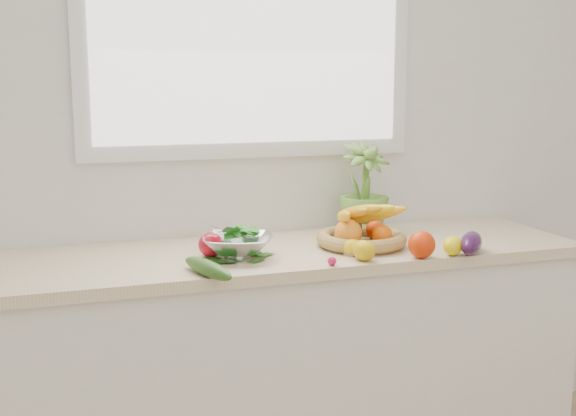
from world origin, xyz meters
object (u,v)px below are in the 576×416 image
object	(u,v)px
apple	(211,245)
fruit_basket	(361,233)
eggplant	(471,243)
cucumber	(208,268)
colander_with_spinach	(238,240)
potted_herb	(364,188)

from	to	relation	value
apple	fruit_basket	bearing A→B (deg)	-1.94
eggplant	fruit_basket	world-z (taller)	fruit_basket
cucumber	colander_with_spinach	xyz separation A→B (m)	(0.15, 0.20, 0.04)
apple	potted_herb	xyz separation A→B (m)	(0.65, 0.19, 0.14)
apple	colander_with_spinach	size ratio (longest dim) A/B	0.28
apple	cucumber	bearing A→B (deg)	-104.56
cucumber	fruit_basket	world-z (taller)	fruit_basket
fruit_basket	eggplant	bearing A→B (deg)	-34.86
apple	cucumber	world-z (taller)	apple
cucumber	fruit_basket	xyz separation A→B (m)	(0.61, 0.22, 0.02)
fruit_basket	colander_with_spinach	distance (m)	0.46
eggplant	potted_herb	world-z (taller)	potted_herb
cucumber	colander_with_spinach	bearing A→B (deg)	53.81
eggplant	fruit_basket	bearing A→B (deg)	145.14
apple	eggplant	world-z (taller)	apple
cucumber	potted_herb	bearing A→B (deg)	30.97
cucumber	colander_with_spinach	distance (m)	0.25
cucumber	potted_herb	distance (m)	0.85
colander_with_spinach	potted_herb	bearing A→B (deg)	21.89
cucumber	colander_with_spinach	world-z (taller)	colander_with_spinach
apple	potted_herb	distance (m)	0.69
apple	fruit_basket	size ratio (longest dim) A/B	0.20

